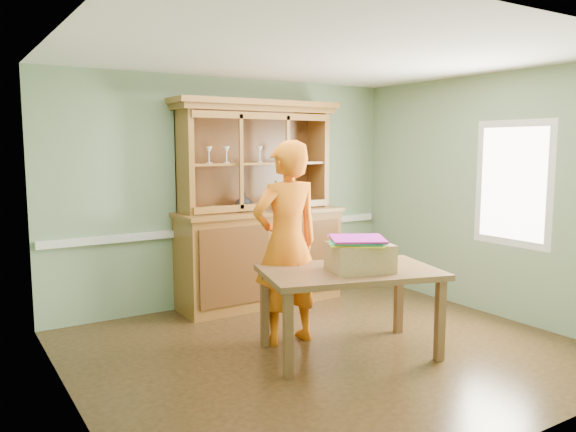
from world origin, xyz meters
TOP-DOWN VIEW (x-y plane):
  - floor at (0.00, 0.00)m, footprint 4.50×4.50m
  - ceiling at (0.00, 0.00)m, footprint 4.50×4.50m
  - wall_back at (0.00, 2.00)m, footprint 4.50×0.00m
  - wall_left at (-2.25, 0.00)m, footprint 0.00×4.00m
  - wall_right at (2.25, 0.00)m, footprint 0.00×4.00m
  - wall_front at (0.00, -2.00)m, footprint 4.50×0.00m
  - chair_rail at (0.00, 1.98)m, footprint 4.41×0.05m
  - framed_map at (-2.23, 0.30)m, footprint 0.03×0.60m
  - window_panel at (2.23, -0.30)m, footprint 0.03×0.96m
  - china_hutch at (0.24, 1.72)m, footprint 2.07×0.68m
  - dining_table at (0.12, -0.18)m, footprint 1.77×1.34m
  - cardboard_box at (0.16, -0.27)m, footprint 0.63×0.56m
  - kite_stack at (0.15, -0.24)m, footprint 0.64×0.64m
  - person at (-0.20, 0.40)m, footprint 0.73×0.49m

SIDE VIEW (x-z plane):
  - floor at x=0.00m, z-range 0.00..0.00m
  - dining_table at x=0.12m, z-range 0.30..1.09m
  - china_hutch at x=0.24m, z-range -0.37..2.06m
  - chair_rail at x=0.00m, z-range 0.86..0.94m
  - cardboard_box at x=0.16m, z-range 0.79..1.04m
  - person at x=-0.20m, z-range 0.00..1.96m
  - kite_stack at x=0.15m, z-range 1.04..1.09m
  - wall_back at x=0.00m, z-range -0.90..3.60m
  - wall_left at x=-2.25m, z-range -0.65..3.35m
  - wall_right at x=2.25m, z-range -0.65..3.35m
  - wall_front at x=0.00m, z-range -0.90..3.60m
  - window_panel at x=2.23m, z-range 0.82..2.18m
  - framed_map at x=-2.23m, z-range 1.32..1.78m
  - ceiling at x=0.00m, z-range 2.70..2.70m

